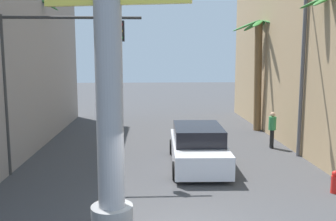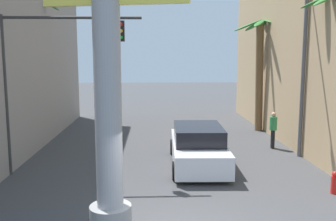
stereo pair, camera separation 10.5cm
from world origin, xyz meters
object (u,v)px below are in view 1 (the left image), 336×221
at_px(traffic_light_mast, 47,63).
at_px(palm_tree_mid_left, 34,46).
at_px(street_lamp, 293,52).
at_px(car_lead, 198,147).
at_px(palm_tree_near_right, 336,61).
at_px(fire_hydrant, 335,182).
at_px(pedestrian_mid_right, 272,127).
at_px(palm_tree_mid_right, 259,63).

relative_size(traffic_light_mast, palm_tree_mid_left, 0.78).
relative_size(street_lamp, car_lead, 1.45).
distance_m(palm_tree_near_right, fire_hydrant, 4.63).
relative_size(street_lamp, fire_hydrant, 10.00).
height_order(palm_tree_mid_left, fire_hydrant, palm_tree_mid_left).
xyz_separation_m(traffic_light_mast, car_lead, (5.39, 0.88, -3.24)).
xyz_separation_m(pedestrian_mid_right, fire_hydrant, (0.09, -5.78, -0.63)).
distance_m(palm_tree_mid_left, fire_hydrant, 14.48).
relative_size(traffic_light_mast, palm_tree_near_right, 0.86).
bearing_deg(palm_tree_near_right, palm_tree_mid_left, 156.85).
distance_m(palm_tree_mid_left, pedestrian_mid_right, 12.03).
bearing_deg(street_lamp, palm_tree_near_right, -62.23).
xyz_separation_m(traffic_light_mast, palm_tree_mid_right, (9.65, 7.53, -0.11)).
height_order(traffic_light_mast, fire_hydrant, traffic_light_mast).
bearing_deg(palm_tree_near_right, pedestrian_mid_right, 110.33).
xyz_separation_m(palm_tree_near_right, palm_tree_mid_right, (-0.71, 7.31, -0.19)).
height_order(street_lamp, car_lead, street_lamp).
bearing_deg(street_lamp, car_lead, -164.18).
distance_m(traffic_light_mast, pedestrian_mid_right, 10.24).
relative_size(car_lead, palm_tree_mid_left, 0.69).
bearing_deg(palm_tree_mid_right, palm_tree_near_right, -84.46).
height_order(street_lamp, palm_tree_mid_right, street_lamp).
height_order(palm_tree_near_right, fire_hydrant, palm_tree_near_right).
bearing_deg(palm_tree_mid_left, car_lead, -31.98).
bearing_deg(street_lamp, traffic_light_mast, -167.92).
distance_m(traffic_light_mast, palm_tree_mid_left, 5.96).
distance_m(street_lamp, fire_hydrant, 5.94).
distance_m(street_lamp, palm_tree_near_right, 2.05).
height_order(street_lamp, pedestrian_mid_right, street_lamp).
height_order(palm_tree_near_right, palm_tree_mid_left, palm_tree_mid_left).
height_order(palm_tree_near_right, pedestrian_mid_right, palm_tree_near_right).
bearing_deg(fire_hydrant, pedestrian_mid_right, 90.88).
distance_m(traffic_light_mast, palm_tree_mid_right, 12.24).
bearing_deg(traffic_light_mast, palm_tree_mid_left, 110.58).
bearing_deg(fire_hydrant, palm_tree_mid_right, 87.72).
bearing_deg(pedestrian_mid_right, palm_tree_mid_right, 83.29).
relative_size(car_lead, fire_hydrant, 6.89).
relative_size(street_lamp, palm_tree_mid_right, 1.15).
relative_size(palm_tree_mid_right, fire_hydrant, 8.70).
distance_m(street_lamp, palm_tree_mid_left, 12.03).
height_order(traffic_light_mast, car_lead, traffic_light_mast).
bearing_deg(palm_tree_mid_left, traffic_light_mast, -69.42).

